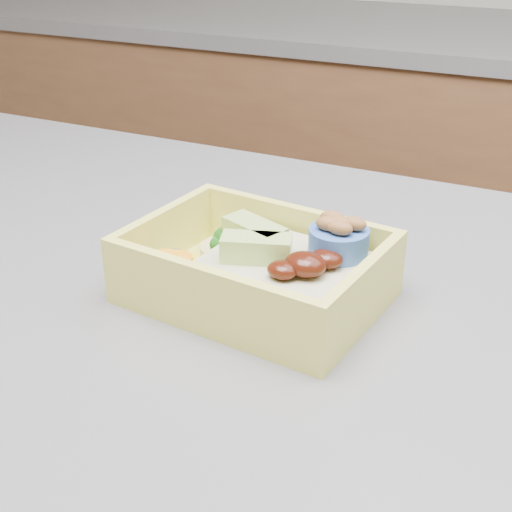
% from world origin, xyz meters
% --- Properties ---
extents(back_cabinets, '(3.20, 0.62, 2.30)m').
position_xyz_m(back_cabinets, '(0.00, 1.23, 0.89)').
color(back_cabinets, brown).
rests_on(back_cabinets, ground).
extents(bento_box, '(0.18, 0.14, 0.06)m').
position_xyz_m(bento_box, '(0.19, 0.04, 0.94)').
color(bento_box, '#E4E15E').
rests_on(bento_box, island).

